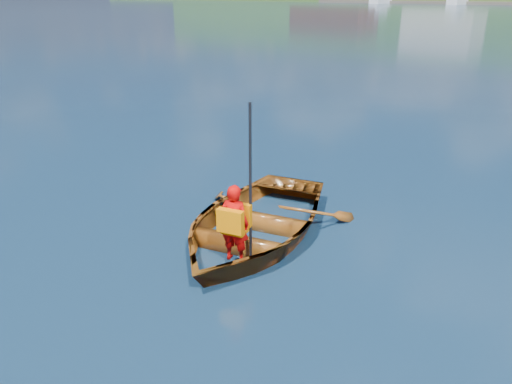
# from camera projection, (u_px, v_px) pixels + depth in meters

# --- Properties ---
(ground) EXTENTS (600.00, 600.00, 0.00)m
(ground) POSITION_uv_depth(u_px,v_px,m) (184.00, 227.00, 7.58)
(ground) COLOR #132A42
(ground) RESTS_ON ground
(rowboat) EXTENTS (3.28, 4.02, 0.73)m
(rowboat) POSITION_uv_depth(u_px,v_px,m) (253.00, 222.00, 7.22)
(rowboat) COLOR brown
(rowboat) RESTS_ON ground
(child_paddler) EXTENTS (0.43, 0.41, 2.03)m
(child_paddler) POSITION_uv_depth(u_px,v_px,m) (235.00, 222.00, 6.24)
(child_paddler) COLOR #C40504
(child_paddler) RESTS_ON ground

